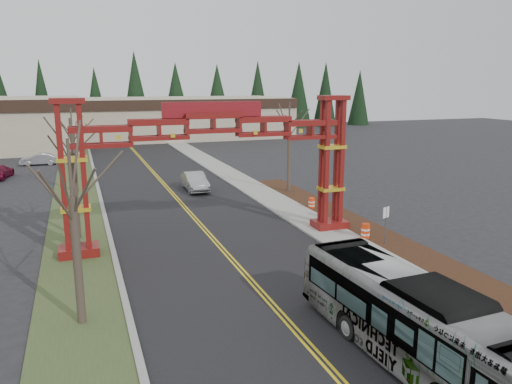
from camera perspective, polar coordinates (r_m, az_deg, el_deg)
name	(u,v)px	position (r m, az deg, el deg)	size (l,w,h in m)	color
road	(191,214)	(37.90, -7.47, -2.51)	(12.00, 110.00, 0.02)	black
lane_line_left	(189,214)	(37.87, -7.65, -2.50)	(0.12, 100.00, 0.01)	yellow
lane_line_right	(192,214)	(37.92, -7.30, -2.48)	(0.12, 100.00, 0.01)	yellow
curb_right	(267,206)	(39.59, 1.25, -1.66)	(0.30, 110.00, 0.15)	gray
sidewalk_right	(284,205)	(40.12, 3.18, -1.49)	(2.60, 110.00, 0.14)	gray
landscape_strip	(435,264)	(29.08, 19.78, -7.72)	(2.60, 50.00, 0.12)	black
grass_median	(78,224)	(37.11, -19.64, -3.42)	(4.00, 110.00, 0.08)	#384824
curb_left	(106,221)	(37.13, -16.79, -3.16)	(0.30, 110.00, 0.15)	gray
gateway_arch	(213,146)	(30.06, -4.90, 5.26)	(18.20, 1.60, 8.90)	#64130D
retail_building_east	(178,117)	(92.69, -8.85, 8.44)	(38.00, 20.30, 7.00)	tan
conifer_treeline	(117,99)	(103.19, -15.63, 10.18)	(116.10, 5.60, 13.00)	black
transit_bus	(412,320)	(18.81, 17.43, -13.83)	(2.63, 11.23, 3.13)	#96989D
silver_sedan	(195,182)	(46.01, -7.00, 1.20)	(1.75, 5.02, 1.65)	#A5A8AD
parked_car_far_a	(39,159)	(65.31, -23.54, 3.46)	(1.48, 4.25, 1.40)	#B4B6BC
bare_tree_median_near	(72,198)	(20.64, -20.27, -0.60)	(3.45, 3.45, 7.63)	#382D26
bare_tree_median_mid	(72,154)	(32.61, -20.26, 4.11)	(3.25, 3.25, 7.61)	#382D26
bare_tree_median_far	(72,133)	(47.06, -20.24, 6.36)	(3.24, 3.24, 7.54)	#382D26
bare_tree_right_far	(289,128)	(44.27, 3.84, 7.35)	(3.24, 3.24, 7.99)	#382D26
street_sign	(386,218)	(31.02, 14.61, -2.89)	(0.53, 0.23, 2.41)	#3F3F44
barrel_south	(365,232)	(32.25, 12.39, -4.45)	(0.55, 0.55, 1.02)	#F83A0D
barrel_mid	(323,213)	(36.62, 7.63, -2.35)	(0.48, 0.48, 0.89)	#F83A0D
barrel_north	(312,204)	(39.14, 6.38, -1.33)	(0.49, 0.49, 0.92)	#F83A0D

